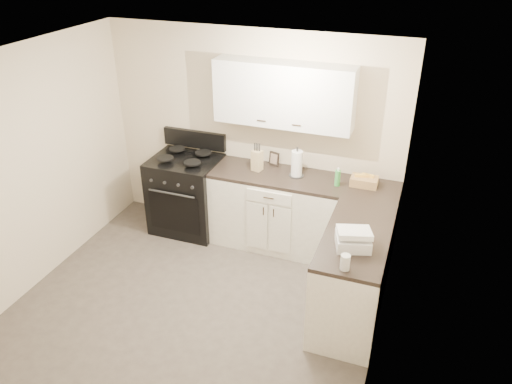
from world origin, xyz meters
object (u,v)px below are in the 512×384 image
(paper_towel, at_px, (297,164))
(countertop_grill, at_px, (353,241))
(stove, at_px, (187,195))
(wicker_basket, at_px, (364,181))
(knife_block, at_px, (257,160))

(paper_towel, relative_size, countertop_grill, 1.03)
(stove, distance_m, wicker_basket, 2.21)
(paper_towel, bearing_deg, countertop_grill, -54.13)
(knife_block, relative_size, paper_towel, 0.80)
(knife_block, xyz_separation_m, countertop_grill, (1.33, -1.18, -0.07))
(wicker_basket, relative_size, countertop_grill, 0.98)
(wicker_basket, height_order, countertop_grill, countertop_grill)
(stove, relative_size, wicker_basket, 3.43)
(wicker_basket, bearing_deg, stove, -177.47)
(knife_block, distance_m, paper_towel, 0.47)
(knife_block, height_order, countertop_grill, knife_block)
(knife_block, bearing_deg, paper_towel, 16.02)
(stove, xyz_separation_m, countertop_grill, (2.25, -1.12, 0.53))
(knife_block, distance_m, countertop_grill, 1.78)
(stove, bearing_deg, knife_block, 3.55)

